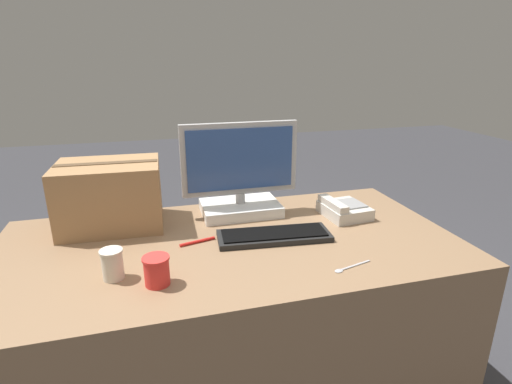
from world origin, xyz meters
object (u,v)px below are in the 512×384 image
at_px(desk_phone, 343,209).
at_px(paper_cup_left, 112,264).
at_px(spoon, 348,268).
at_px(cardboard_box, 110,195).
at_px(monitor, 240,181).
at_px(keyboard, 274,235).
at_px(pen_marker, 198,242).
at_px(paper_cup_right, 157,271).

xyz_separation_m(desk_phone, paper_cup_left, (-0.98, -0.29, 0.02)).
xyz_separation_m(spoon, cardboard_box, (-0.80, 0.60, 0.14)).
height_order(monitor, spoon, monitor).
relative_size(keyboard, pen_marker, 3.23).
distance_m(keyboard, desk_phone, 0.40).
xyz_separation_m(monitor, pen_marker, (-0.23, -0.26, -0.15)).
distance_m(paper_cup_left, spoon, 0.79).
relative_size(desk_phone, paper_cup_left, 2.16).
xyz_separation_m(paper_cup_left, spoon, (0.77, -0.14, -0.05)).
bearing_deg(desk_phone, paper_cup_left, -168.38).
xyz_separation_m(paper_cup_left, paper_cup_right, (0.14, -0.07, -0.00)).
height_order(monitor, desk_phone, monitor).
height_order(desk_phone, paper_cup_right, paper_cup_right).
relative_size(keyboard, desk_phone, 2.07).
relative_size(paper_cup_left, pen_marker, 0.72).
bearing_deg(spoon, paper_cup_right, -21.11).
distance_m(paper_cup_right, spoon, 0.64).
relative_size(desk_phone, cardboard_box, 0.53).
distance_m(desk_phone, paper_cup_right, 0.92).
relative_size(paper_cup_left, cardboard_box, 0.24).
relative_size(keyboard, paper_cup_right, 4.79).
bearing_deg(keyboard, pen_marker, 177.78).
bearing_deg(monitor, paper_cup_left, -139.63).
bearing_deg(desk_phone, spoon, -120.23).
xyz_separation_m(paper_cup_right, pen_marker, (0.16, 0.26, -0.04)).
xyz_separation_m(paper_cup_left, cardboard_box, (-0.03, 0.46, 0.09)).
xyz_separation_m(monitor, paper_cup_left, (-0.53, -0.45, -0.11)).
xyz_separation_m(keyboard, paper_cup_right, (-0.46, -0.22, 0.04)).
height_order(monitor, paper_cup_right, monitor).
xyz_separation_m(desk_phone, cardboard_box, (-1.00, 0.16, 0.11)).
distance_m(paper_cup_right, cardboard_box, 0.56).
bearing_deg(monitor, desk_phone, -19.60).
xyz_separation_m(spoon, pen_marker, (-0.47, 0.33, 0.00)).
distance_m(monitor, cardboard_box, 0.56).
xyz_separation_m(monitor, cardboard_box, (-0.56, 0.01, -0.02)).
bearing_deg(keyboard, spoon, -54.44).
bearing_deg(paper_cup_right, desk_phone, 23.71).
distance_m(keyboard, paper_cup_right, 0.52).
bearing_deg(spoon, desk_phone, -129.85).
height_order(paper_cup_left, pen_marker, paper_cup_left).
relative_size(keyboard, spoon, 2.95).
xyz_separation_m(monitor, desk_phone, (0.44, -0.16, -0.13)).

